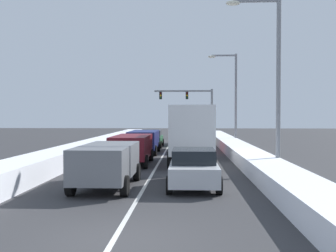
% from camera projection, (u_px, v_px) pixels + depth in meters
% --- Properties ---
extents(ground_plane, '(120.00, 120.00, 0.00)m').
position_uv_depth(ground_plane, '(161.00, 159.00, 25.91)').
color(ground_plane, '#333335').
extents(lane_stripe_between_right_lane_and_center_lane, '(0.14, 46.57, 0.01)m').
position_uv_depth(lane_stripe_between_right_lane_and_center_lane, '(165.00, 152.00, 30.14)').
color(lane_stripe_between_right_lane_and_center_lane, silver).
rests_on(lane_stripe_between_right_lane_and_center_lane, ground).
extents(snow_bank_right_shoulder, '(1.75, 46.57, 0.78)m').
position_uv_depth(snow_bank_right_shoulder, '(235.00, 148.00, 29.88)').
color(snow_bank_right_shoulder, white).
rests_on(snow_bank_right_shoulder, ground).
extents(snow_bank_left_shoulder, '(1.93, 46.57, 0.94)m').
position_uv_depth(snow_bank_left_shoulder, '(96.00, 146.00, 30.37)').
color(snow_bank_left_shoulder, white).
rests_on(snow_bank_left_shoulder, ground).
extents(sedan_silver_right_lane_nearest, '(2.00, 4.50, 1.51)m').
position_uv_depth(sedan_silver_right_lane_nearest, '(193.00, 168.00, 15.71)').
color(sedan_silver_right_lane_nearest, '#B7BABF').
rests_on(sedan_silver_right_lane_nearest, ground).
extents(box_truck_right_lane_second, '(2.53, 7.20, 3.36)m').
position_uv_depth(box_truck_right_lane_second, '(191.00, 131.00, 22.98)').
color(box_truck_right_lane_second, black).
rests_on(box_truck_right_lane_second, ground).
extents(suv_red_right_lane_third, '(2.16, 4.90, 1.67)m').
position_uv_depth(suv_red_right_lane_third, '(187.00, 138.00, 31.41)').
color(suv_red_right_lane_third, maroon).
rests_on(suv_red_right_lane_third, ground).
extents(suv_tan_right_lane_fourth, '(2.16, 4.90, 1.67)m').
position_uv_depth(suv_tan_right_lane_fourth, '(188.00, 134.00, 38.48)').
color(suv_tan_right_lane_fourth, '#937F60').
rests_on(suv_tan_right_lane_fourth, ground).
extents(suv_gray_center_lane_nearest, '(2.16, 4.90, 1.67)m').
position_uv_depth(suv_gray_center_lane_nearest, '(107.00, 162.00, 15.56)').
color(suv_gray_center_lane_nearest, slate).
rests_on(suv_gray_center_lane_nearest, ground).
extents(suv_maroon_center_lane_second, '(2.16, 4.90, 1.67)m').
position_uv_depth(suv_maroon_center_lane_second, '(132.00, 147.00, 22.81)').
color(suv_maroon_center_lane_second, maroon).
rests_on(suv_maroon_center_lane_second, ground).
extents(suv_navy_center_lane_third, '(2.16, 4.90, 1.67)m').
position_uv_depth(suv_navy_center_lane_third, '(144.00, 140.00, 29.34)').
color(suv_navy_center_lane_third, navy).
rests_on(suv_navy_center_lane_third, ground).
extents(sedan_green_center_lane_fourth, '(2.00, 4.50, 1.51)m').
position_uv_depth(sedan_green_center_lane_fourth, '(152.00, 139.00, 35.26)').
color(sedan_green_center_lane_fourth, '#1E5633').
rests_on(sedan_green_center_lane_fourth, ground).
extents(traffic_light_gantry, '(7.54, 0.47, 6.20)m').
position_uv_depth(traffic_light_gantry, '(194.00, 102.00, 51.02)').
color(traffic_light_gantry, slate).
rests_on(traffic_light_gantry, ground).
extents(street_lamp_right_near, '(2.66, 0.36, 8.51)m').
position_uv_depth(street_lamp_right_near, '(271.00, 69.00, 19.16)').
color(street_lamp_right_near, gray).
rests_on(street_lamp_right_near, ground).
extents(street_lamp_right_mid, '(2.66, 0.36, 8.41)m').
position_uv_depth(street_lamp_right_mid, '(232.00, 91.00, 36.07)').
color(street_lamp_right_mid, gray).
rests_on(street_lamp_right_mid, ground).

